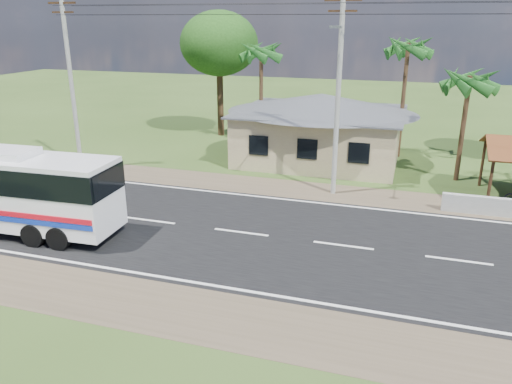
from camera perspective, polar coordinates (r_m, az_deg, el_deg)
ground at (r=22.13m, az=-1.69°, el=-4.67°), size 120.00×120.00×0.00m
road at (r=22.12m, az=-1.69°, el=-4.65°), size 120.00×16.00×0.03m
house at (r=33.19m, az=7.39°, el=8.09°), size 12.40×10.00×5.00m
utility_poles at (r=26.08m, az=8.68°, el=11.98°), size 32.80×2.22×11.00m
palm_near at (r=30.38m, az=23.21°, el=11.58°), size 2.80×2.80×6.70m
palm_mid at (r=34.63m, az=16.98°, el=15.45°), size 2.80×2.80×8.20m
palm_far at (r=36.76m, az=0.60°, el=15.66°), size 2.80×2.80×7.70m
tree_behind_house at (r=39.94m, az=-4.25°, el=16.53°), size 6.00×6.00×9.61m
small_car at (r=30.62m, az=-23.58°, el=1.76°), size 2.02×3.76×1.22m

